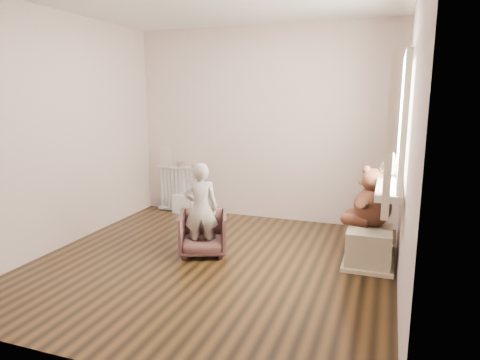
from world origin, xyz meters
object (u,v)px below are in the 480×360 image
(armchair, at_px, (203,233))
(plush_cat, at_px, (389,167))
(toy_vanity, at_px, (184,194))
(teddy_bear, at_px, (373,198))
(toy_bench, at_px, (370,241))
(child, at_px, (201,209))
(radiator, at_px, (178,185))

(armchair, height_order, plush_cat, plush_cat)
(toy_vanity, bearing_deg, teddy_bear, -20.89)
(teddy_bear, distance_m, plush_cat, 0.36)
(toy_bench, xyz_separation_m, plush_cat, (0.14, 0.01, 0.80))
(armchair, bearing_deg, plush_cat, -7.90)
(toy_bench, bearing_deg, teddy_bear, -72.08)
(armchair, relative_size, child, 0.52)
(child, bearing_deg, radiator, -76.07)
(toy_vanity, height_order, toy_bench, toy_vanity)
(armchair, distance_m, teddy_bear, 1.82)
(armchair, bearing_deg, child, -111.10)
(toy_vanity, relative_size, plush_cat, 1.72)
(toy_vanity, distance_m, armchair, 1.72)
(plush_cat, bearing_deg, radiator, 176.25)
(teddy_bear, bearing_deg, armchair, -156.58)
(radiator, height_order, teddy_bear, teddy_bear)
(child, xyz_separation_m, plush_cat, (1.85, 0.48, 0.48))
(child, bearing_deg, armchair, -111.10)
(toy_vanity, height_order, teddy_bear, teddy_bear)
(armchair, bearing_deg, teddy_bear, -7.56)
(teddy_bear, bearing_deg, plush_cat, 18.70)
(radiator, height_order, armchair, radiator)
(plush_cat, bearing_deg, child, -149.67)
(toy_vanity, height_order, plush_cat, plush_cat)
(toy_vanity, height_order, armchair, toy_vanity)
(toy_vanity, distance_m, plush_cat, 3.06)
(toy_vanity, bearing_deg, armchair, -56.44)
(toy_bench, height_order, plush_cat, plush_cat)
(toy_vanity, height_order, child, child)
(armchair, xyz_separation_m, child, (0.00, -0.05, 0.28))
(child, xyz_separation_m, teddy_bear, (1.72, 0.46, 0.15))
(armchair, distance_m, toy_bench, 1.76)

